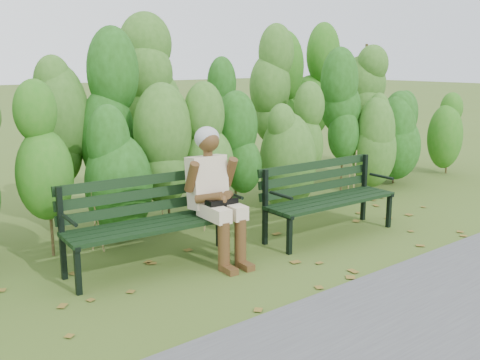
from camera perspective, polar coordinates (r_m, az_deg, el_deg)
ground at (r=5.64m, az=2.26°, el=-8.05°), size 80.00×80.00×0.00m
footpath at (r=4.38m, az=22.33°, el=-15.20°), size 60.00×2.50×0.01m
hedge_band at (r=6.84m, az=-8.06°, el=6.26°), size 11.04×1.67×2.42m
leaf_litter at (r=5.66m, az=1.65°, el=-7.96°), size 5.78×2.13×0.01m
bench_left at (r=5.41m, az=-9.00°, el=-3.48°), size 1.76×0.72×0.86m
bench_right at (r=6.38m, az=8.65°, el=-1.25°), size 1.66×0.60×0.82m
seated_woman at (r=5.46m, az=-2.63°, el=-0.72°), size 0.54×0.80×1.31m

